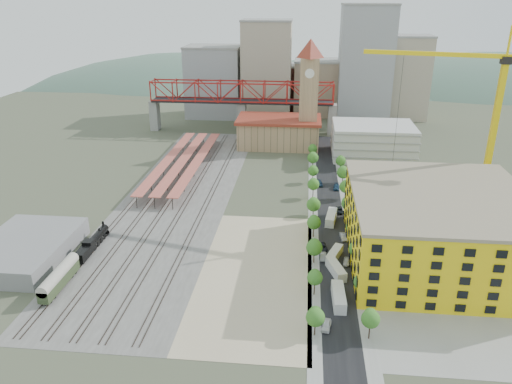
# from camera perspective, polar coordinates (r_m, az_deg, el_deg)

# --- Properties ---
(ground) EXTENTS (400.00, 400.00, 0.00)m
(ground) POSITION_cam_1_polar(r_m,az_deg,el_deg) (155.08, 2.66, -3.30)
(ground) COLOR #474C38
(ground) RESTS_ON ground
(ballast_strip) EXTENTS (36.00, 165.00, 0.06)m
(ballast_strip) POSITION_cam_1_polar(r_m,az_deg,el_deg) (176.25, -8.77, -0.36)
(ballast_strip) COLOR #605E59
(ballast_strip) RESTS_ON ground
(dirt_lot) EXTENTS (28.00, 67.00, 0.06)m
(dirt_lot) POSITION_cam_1_polar(r_m,az_deg,el_deg) (127.55, 0.01, -9.19)
(dirt_lot) COLOR tan
(dirt_lot) RESTS_ON ground
(street_asphalt) EXTENTS (12.00, 170.00, 0.06)m
(street_asphalt) POSITION_cam_1_polar(r_m,az_deg,el_deg) (168.86, 8.38, -1.35)
(street_asphalt) COLOR black
(street_asphalt) RESTS_ON ground
(sidewalk_west) EXTENTS (3.00, 170.00, 0.04)m
(sidewalk_west) POSITION_cam_1_polar(r_m,az_deg,el_deg) (168.66, 6.51, -1.28)
(sidewalk_west) COLOR gray
(sidewalk_west) RESTS_ON ground
(sidewalk_east) EXTENTS (3.00, 170.00, 0.04)m
(sidewalk_east) POSITION_cam_1_polar(r_m,az_deg,el_deg) (169.25, 10.24, -1.42)
(sidewalk_east) COLOR gray
(sidewalk_east) RESTS_ON ground
(construction_pad) EXTENTS (50.00, 90.00, 0.06)m
(construction_pad) POSITION_cam_1_polar(r_m,az_deg,el_deg) (142.22, 20.73, -7.25)
(construction_pad) COLOR gray
(construction_pad) RESTS_ON ground
(rail_tracks) EXTENTS (26.56, 160.00, 0.18)m
(rail_tracks) POSITION_cam_1_polar(r_m,az_deg,el_deg) (176.66, -9.34, -0.30)
(rail_tracks) COLOR #382B23
(rail_tracks) RESTS_ON ground
(platform_canopies) EXTENTS (16.00, 80.00, 4.12)m
(platform_canopies) POSITION_cam_1_polar(r_m,az_deg,el_deg) (201.13, -8.33, 3.68)
(platform_canopies) COLOR #B24944
(platform_canopies) RESTS_ON ground
(station_hall) EXTENTS (38.00, 24.00, 13.10)m
(station_hall) POSITION_cam_1_polar(r_m,az_deg,el_deg) (230.34, 2.62, 6.90)
(station_hall) COLOR tan
(station_hall) RESTS_ON ground
(clock_tower) EXTENTS (12.00, 12.00, 52.00)m
(clock_tower) POSITION_cam_1_polar(r_m,az_deg,el_deg) (223.42, 6.09, 12.12)
(clock_tower) COLOR tan
(clock_tower) RESTS_ON ground
(parking_garage) EXTENTS (34.00, 26.00, 14.00)m
(parking_garage) POSITION_cam_1_polar(r_m,az_deg,el_deg) (220.28, 13.20, 5.74)
(parking_garage) COLOR silver
(parking_garage) RESTS_ON ground
(truss_bridge) EXTENTS (94.00, 9.60, 25.60)m
(truss_bridge) POSITION_cam_1_polar(r_m,az_deg,el_deg) (251.81, -1.65, 11.04)
(truss_bridge) COLOR gray
(truss_bridge) RESTS_ON ground
(construction_building) EXTENTS (44.60, 50.60, 18.80)m
(construction_building) POSITION_cam_1_polar(r_m,az_deg,el_deg) (137.36, 20.03, -3.81)
(construction_building) COLOR yellow
(construction_building) RESTS_ON ground
(warehouse) EXTENTS (22.00, 32.00, 5.00)m
(warehouse) POSITION_cam_1_polar(r_m,az_deg,el_deg) (146.59, -24.96, -5.95)
(warehouse) COLOR gray
(warehouse) RESTS_ON ground
(street_trees) EXTENTS (15.40, 124.40, 8.00)m
(street_trees) POSITION_cam_1_polar(r_m,az_deg,el_deg) (159.72, 8.50, -2.76)
(street_trees) COLOR #33611D
(street_trees) RESTS_ON ground
(skyline) EXTENTS (133.00, 46.00, 60.00)m
(skyline) POSITION_cam_1_polar(r_m,az_deg,el_deg) (285.89, 5.96, 13.03)
(skyline) COLOR #9EA0A3
(skyline) RESTS_ON ground
(distant_hills) EXTENTS (647.00, 264.00, 227.00)m
(distant_hills) POSITION_cam_1_polar(r_m,az_deg,el_deg) (427.56, 10.57, 1.52)
(distant_hills) COLOR #4C6B59
(distant_hills) RESTS_ON ground
(locomotive) EXTENTS (2.55, 19.70, 4.92)m
(locomotive) POSITION_cam_1_polar(r_m,az_deg,el_deg) (145.20, -18.09, -5.47)
(locomotive) COLOR black
(locomotive) RESTS_ON ground
(coach) EXTENTS (2.83, 16.42, 5.15)m
(coach) POSITION_cam_1_polar(r_m,az_deg,el_deg) (129.10, -21.59, -9.09)
(coach) COLOR #2D3A20
(coach) RESTS_ON ground
(tower_crane) EXTENTS (52.82, 14.50, 57.53)m
(tower_crane) POSITION_cam_1_polar(r_m,az_deg,el_deg) (162.74, 24.65, 9.14)
(tower_crane) COLOR yellow
(tower_crane) RESTS_ON ground
(site_trailer_a) EXTENTS (3.05, 10.42, 2.83)m
(site_trailer_a) POSITION_cam_1_polar(r_m,az_deg,el_deg) (117.31, 9.42, -11.76)
(site_trailer_a) COLOR silver
(site_trailer_a) RESTS_ON ground
(site_trailer_b) EXTENTS (5.11, 9.53, 2.53)m
(site_trailer_b) POSITION_cam_1_polar(r_m,az_deg,el_deg) (128.03, 9.12, -8.73)
(site_trailer_b) COLOR silver
(site_trailer_b) RESTS_ON ground
(site_trailer_c) EXTENTS (5.04, 8.85, 2.35)m
(site_trailer_c) POSITION_cam_1_polar(r_m,az_deg,el_deg) (135.10, 8.96, -7.03)
(site_trailer_c) COLOR silver
(site_trailer_c) RESTS_ON ground
(site_trailer_d) EXTENTS (4.15, 10.43, 2.78)m
(site_trailer_d) POSITION_cam_1_polar(r_m,az_deg,el_deg) (155.55, 8.59, -2.89)
(site_trailer_d) COLOR silver
(site_trailer_d) RESTS_ON ground
(car_0) EXTENTS (2.49, 4.61, 1.49)m
(car_0) POSITION_cam_1_polar(r_m,az_deg,el_deg) (109.39, 8.06, -14.87)
(car_0) COLOR white
(car_0) RESTS_ON ground
(car_1) EXTENTS (1.84, 4.36, 1.40)m
(car_1) POSITION_cam_1_polar(r_m,az_deg,el_deg) (134.46, 7.68, -7.33)
(car_1) COLOR #98989D
(car_1) RESTS_ON ground
(car_2) EXTENTS (2.93, 5.07, 1.33)m
(car_2) POSITION_cam_1_polar(r_m,az_deg,el_deg) (139.20, 7.62, -6.27)
(car_2) COLOR black
(car_2) RESTS_ON ground
(car_3) EXTENTS (2.41, 5.11, 1.44)m
(car_3) POSITION_cam_1_polar(r_m,az_deg,el_deg) (184.27, 7.28, 0.95)
(car_3) COLOR navy
(car_3) RESTS_ON ground
(car_4) EXTENTS (2.23, 4.40, 1.44)m
(car_4) POSITION_cam_1_polar(r_m,az_deg,el_deg) (132.96, 10.31, -7.85)
(car_4) COLOR #B8B8B8
(car_4) RESTS_ON ground
(car_5) EXTENTS (2.06, 4.55, 1.45)m
(car_5) POSITION_cam_1_polar(r_m,az_deg,el_deg) (145.60, 9.93, -5.07)
(car_5) COLOR #A1A2A6
(car_5) RESTS_ON ground
(car_6) EXTENTS (2.70, 5.16, 1.39)m
(car_6) POSITION_cam_1_polar(r_m,az_deg,el_deg) (162.70, 9.53, -2.08)
(car_6) COLOR black
(car_6) RESTS_ON ground
(car_7) EXTENTS (2.52, 5.33, 1.50)m
(car_7) POSITION_cam_1_polar(r_m,az_deg,el_deg) (181.86, 9.18, 0.57)
(car_7) COLOR navy
(car_7) RESTS_ON ground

